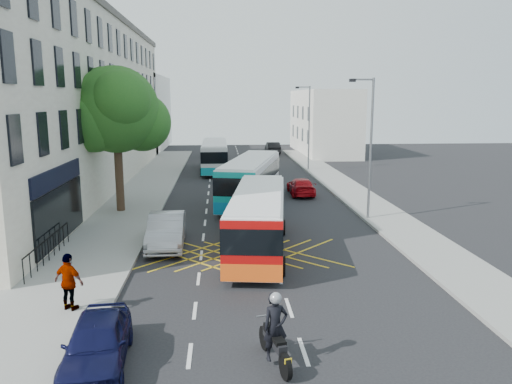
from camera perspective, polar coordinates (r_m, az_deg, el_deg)
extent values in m
plane|color=black|center=(17.50, 3.80, -13.06)|extent=(120.00, 120.00, 0.00)
cube|color=gray|center=(32.24, -15.16, -2.15)|extent=(5.00, 70.00, 0.15)
cube|color=gray|center=(33.11, 13.16, -1.72)|extent=(3.00, 70.00, 0.15)
cube|color=beige|center=(42.02, -20.60, 9.30)|extent=(8.00, 45.00, 13.00)
cube|color=#59544C|center=(42.48, -21.23, 18.43)|extent=(8.30, 45.00, 0.50)
cube|color=black|center=(25.32, -21.73, 1.67)|extent=(0.12, 7.00, 0.90)
cube|color=black|center=(25.64, -21.45, -2.30)|extent=(0.12, 7.00, 2.60)
cube|color=silver|center=(71.84, -13.68, 8.79)|extent=(8.00, 20.00, 10.00)
cube|color=silver|center=(65.29, 7.69, 7.95)|extent=(6.00, 18.00, 8.00)
cylinder|color=#382619|center=(31.82, -15.36, 1.85)|extent=(0.50, 0.50, 4.40)
sphere|color=#164F18|center=(31.48, -15.72, 9.06)|extent=(5.20, 5.20, 5.20)
sphere|color=#164F18|center=(32.05, -12.89, 7.78)|extent=(3.60, 3.60, 3.60)
sphere|color=#164F18|center=(31.18, -18.07, 7.81)|extent=(3.80, 3.80, 3.80)
sphere|color=#164F18|center=(30.08, -15.14, 10.17)|extent=(3.40, 3.40, 3.40)
sphere|color=#164F18|center=(32.72, -16.83, 10.80)|extent=(3.20, 3.20, 3.20)
cylinder|color=slate|center=(29.29, 12.97, 4.77)|extent=(0.14, 0.14, 8.00)
cylinder|color=slate|center=(28.99, 12.14, 12.47)|extent=(1.20, 0.10, 0.10)
cube|color=black|center=(28.83, 10.96, 12.42)|extent=(0.35, 0.15, 0.18)
cylinder|color=slate|center=(48.70, 6.08, 7.25)|extent=(0.14, 0.14, 8.00)
cylinder|color=slate|center=(48.52, 5.46, 11.86)|extent=(1.20, 0.10, 0.10)
cube|color=black|center=(48.43, 4.74, 11.81)|extent=(0.35, 0.15, 0.18)
cube|color=silver|center=(23.17, 0.28, -3.09)|extent=(3.52, 10.16, 2.40)
cube|color=silver|center=(22.90, 0.28, -0.07)|extent=(3.31, 9.94, 0.11)
cube|color=black|center=(23.09, 0.28, -2.28)|extent=(3.58, 10.23, 1.00)
cube|color=#F45514|center=(23.38, 0.28, -5.09)|extent=(3.57, 10.22, 0.68)
cube|color=#AA0909|center=(18.40, -0.52, -6.70)|extent=(2.30, 0.39, 2.26)
cube|color=#FF0C0C|center=(18.67, -3.25, -8.51)|extent=(0.26, 0.09, 0.25)
cube|color=#FF0C0C|center=(18.56, 2.23, -8.62)|extent=(0.26, 0.09, 0.25)
cylinder|color=black|center=(26.15, -1.90, -4.00)|extent=(0.36, 0.84, 0.81)
cylinder|color=black|center=(26.05, 3.08, -4.07)|extent=(0.36, 0.84, 0.81)
cylinder|color=black|center=(20.37, -3.43, -8.33)|extent=(0.36, 0.84, 0.81)
cylinder|color=black|center=(20.24, 3.02, -8.45)|extent=(0.36, 0.84, 0.81)
cube|color=silver|center=(33.78, -0.59, 1.50)|extent=(4.94, 11.00, 2.59)
cube|color=silver|center=(33.59, -0.59, 3.76)|extent=(4.70, 10.75, 0.12)
cube|color=black|center=(33.72, -0.59, 2.11)|extent=(5.02, 11.08, 1.07)
cube|color=#0D7AAB|center=(33.93, -0.59, -0.01)|extent=(5.00, 11.06, 0.73)
cube|color=#0C9D96|center=(28.62, -2.51, -0.14)|extent=(2.43, 0.69, 2.44)
cube|color=#FF0C0C|center=(28.96, -4.38, -1.41)|extent=(0.26, 0.12, 0.25)
cube|color=#FF0C0C|center=(28.56, -0.60, -1.56)|extent=(0.26, 0.12, 0.25)
cylinder|color=black|center=(37.04, -1.63, 0.44)|extent=(0.48, 0.92, 0.88)
cylinder|color=black|center=(36.64, 2.11, 0.32)|extent=(0.48, 0.92, 0.88)
cylinder|color=black|center=(30.78, -4.03, -1.70)|extent=(0.48, 0.92, 0.88)
cylinder|color=black|center=(30.30, 0.46, -1.88)|extent=(0.48, 0.92, 0.88)
cube|color=silver|center=(48.71, -4.74, 4.20)|extent=(2.32, 10.17, 2.45)
cube|color=silver|center=(48.59, -4.77, 5.69)|extent=(2.14, 9.97, 0.11)
cube|color=black|center=(48.68, -4.75, 4.61)|extent=(2.38, 10.23, 1.02)
cube|color=#0D94A2|center=(48.82, -4.73, 3.21)|extent=(2.37, 10.22, 0.69)
cube|color=silver|center=(43.69, -4.80, 3.49)|extent=(2.35, 0.10, 2.31)
cube|color=#FF0C0C|center=(43.79, -5.97, 2.63)|extent=(0.25, 0.06, 0.25)
cube|color=#FF0C0C|center=(43.77, -3.60, 2.66)|extent=(0.25, 0.06, 0.25)
cylinder|color=black|center=(51.63, -5.98, 3.28)|extent=(0.26, 0.83, 0.83)
cylinder|color=black|center=(51.61, -3.41, 3.32)|extent=(0.26, 0.83, 0.83)
cylinder|color=black|center=(45.50, -6.21, 2.28)|extent=(0.26, 0.83, 0.83)
cylinder|color=black|center=(45.47, -3.30, 2.32)|extent=(0.26, 0.83, 0.83)
cylinder|color=black|center=(13.41, 3.38, -19.30)|extent=(0.29, 0.70, 0.69)
cylinder|color=black|center=(14.74, 1.03, -16.33)|extent=(0.29, 0.70, 0.69)
cube|color=black|center=(13.92, 2.15, -16.58)|extent=(0.53, 1.31, 0.24)
cube|color=black|center=(14.06, 1.77, -15.40)|extent=(0.41, 0.54, 0.22)
cube|color=black|center=(13.63, 2.55, -16.55)|extent=(0.40, 0.59, 0.11)
cylinder|color=slate|center=(14.52, 1.10, -14.99)|extent=(0.17, 0.47, 0.90)
cylinder|color=slate|center=(14.22, 1.33, -13.89)|extent=(0.64, 0.19, 0.04)
cube|color=gold|center=(13.14, 3.70, -18.74)|extent=(0.19, 0.07, 0.14)
imported|color=black|center=(13.69, 2.24, -15.11)|extent=(0.76, 0.59, 1.86)
sphere|color=#99999E|center=(13.36, 2.27, -12.04)|extent=(0.32, 0.32, 0.32)
imported|color=#0D0E34|center=(14.41, -17.72, -16.06)|extent=(1.92, 4.11, 1.36)
imported|color=#A0A1A7|center=(24.34, -10.20, -4.35)|extent=(1.83, 4.85, 1.58)
imported|color=#AB070E|center=(36.86, 5.16, 0.63)|extent=(1.76, 4.26, 1.23)
imported|color=#3F4147|center=(60.69, -4.80, 4.67)|extent=(2.83, 5.14, 1.36)
imported|color=black|center=(63.78, 1.91, 5.06)|extent=(1.66, 4.61, 1.51)
imported|color=gray|center=(17.69, -20.58, -9.60)|extent=(1.22, 0.92, 1.93)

